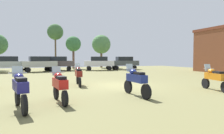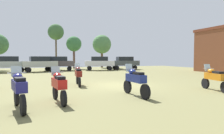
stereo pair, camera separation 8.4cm
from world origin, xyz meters
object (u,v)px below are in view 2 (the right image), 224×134
motorcycle_3 (135,80)px  car_6 (40,63)px  motorcycle_8 (214,78)px  motorcycle_2 (78,75)px  tree_3 (56,32)px  car_2 (125,62)px  tree_6 (74,44)px  motorcycle_7 (59,85)px  car_5 (59,62)px  car_4 (99,62)px  car_1 (8,63)px  motorcycle_4 (19,89)px  tree_5 (102,44)px

motorcycle_3 → car_6: (-4.25, 18.77, 0.43)m
motorcycle_3 → motorcycle_8: (4.75, -0.21, -0.03)m
motorcycle_2 → motorcycle_8: 8.08m
motorcycle_2 → motorcycle_8: motorcycle_2 is taller
tree_3 → car_2: bearing=-29.7°
tree_3 → tree_6: tree_3 is taller
motorcycle_2 → motorcycle_7: bearing=-104.5°
motorcycle_3 → car_5: bearing=92.2°
motorcycle_8 → car_2: bearing=91.7°
car_4 → motorcycle_7: bearing=170.4°
motorcycle_3 → car_1: car_1 is taller
motorcycle_4 → car_1: size_ratio=0.49×
car_1 → tree_3: size_ratio=0.61×
car_2 → car_4: bearing=100.2°
motorcycle_7 → motorcycle_8: 8.25m
motorcycle_3 → motorcycle_8: 4.75m
motorcycle_2 → car_5: bearing=94.8°
motorcycle_3 → motorcycle_4: (-4.89, -0.75, -0.00)m
motorcycle_4 → motorcycle_2: bearing=47.2°
car_4 → motorcycle_3: bearing=-180.0°
motorcycle_4 → car_4: car_4 is taller
motorcycle_8 → car_2: 19.82m
car_6 → tree_3: tree_3 is taller
tree_6 → car_1: bearing=-147.3°
motorcycle_4 → car_2: 23.94m
motorcycle_2 → car_5: (0.13, 15.48, 0.46)m
motorcycle_8 → car_5: 21.15m
tree_3 → tree_5: size_ratio=1.21×
car_2 → car_6: bearing=98.1°
car_4 → tree_5: bearing=-8.5°
motorcycle_2 → motorcycle_3: size_ratio=0.98×
tree_3 → car_1: bearing=-136.3°
car_6 → tree_5: 13.66m
motorcycle_7 → motorcycle_2: bearing=62.5°
car_6 → car_4: bearing=-99.0°
motorcycle_3 → car_2: 20.97m
motorcycle_4 → car_4: 21.60m
car_5 → car_6: 2.76m
motorcycle_4 → car_2: (13.07, 20.05, 0.43)m
motorcycle_2 → motorcycle_3: bearing=-61.8°
tree_6 → motorcycle_8: bearing=-82.0°
motorcycle_8 → car_5: size_ratio=0.48×
car_1 → tree_6: size_ratio=0.82×
motorcycle_4 → car_1: bearing=86.3°
motorcycle_3 → car_1: size_ratio=0.51×
car_5 → motorcycle_3: bearing=-165.9°
motorcycle_2 → car_6: car_6 is taller
motorcycle_4 → tree_3: 26.42m
motorcycle_7 → car_6: bearing=84.6°
motorcycle_3 → car_2: size_ratio=0.52×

